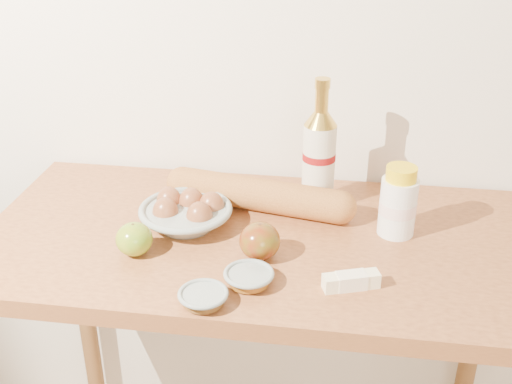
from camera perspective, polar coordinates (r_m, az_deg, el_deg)
back_wall at (r=1.55m, az=2.03°, el=15.38°), size 3.50×0.02×2.60m
table at (r=1.46m, az=0.18°, el=-8.02°), size 1.20×0.60×0.90m
bourbon_bottle at (r=1.46m, az=5.62°, el=3.13°), size 0.08×0.08×0.31m
cream_bottle at (r=1.40m, az=12.52°, el=-0.97°), size 0.09×0.09×0.16m
egg_bowl at (r=1.42m, az=-6.21°, el=-1.84°), size 0.23×0.23×0.07m
baguette at (r=1.47m, az=0.20°, el=-0.22°), size 0.46×0.16×0.08m
apple_yellowgreen at (r=1.33m, az=-10.78°, el=-4.13°), size 0.10×0.10×0.07m
apple_redgreen_right at (r=1.30m, az=0.33°, el=-4.38°), size 0.09×0.09×0.08m
sugar_bowl at (r=1.18m, az=-4.72°, el=-9.32°), size 0.11×0.11×0.03m
syrup_bowl at (r=1.23m, az=-0.64°, el=-7.60°), size 0.12×0.12×0.03m
butter_stick at (r=1.23m, az=8.45°, el=-7.83°), size 0.11×0.06×0.03m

